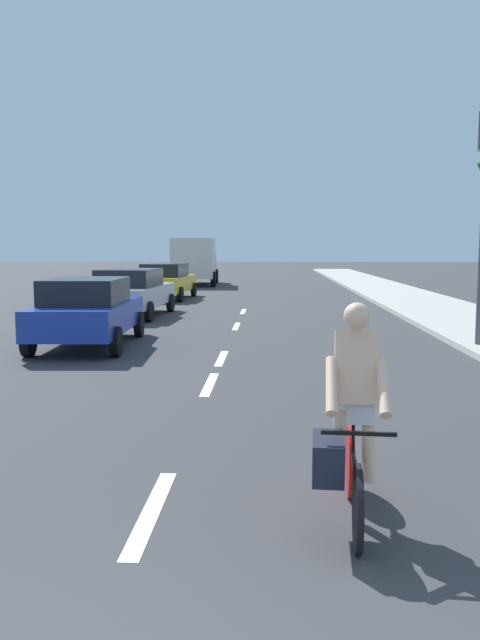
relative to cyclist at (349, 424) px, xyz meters
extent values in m
plane|color=#38383A|center=(-1.66, 16.99, -0.83)|extent=(160.00, 160.00, 0.00)
cube|color=#B2ADA3|center=(5.31, 18.99, -0.76)|extent=(3.60, 80.00, 0.14)
cube|color=white|center=(-1.66, 0.13, -0.83)|extent=(0.16, 1.80, 0.01)
cube|color=white|center=(-1.66, 5.19, -0.83)|extent=(0.16, 1.80, 0.01)
cube|color=white|center=(-1.66, 7.65, -0.83)|extent=(0.16, 1.80, 0.01)
cube|color=white|center=(-1.66, 12.95, -0.83)|extent=(0.16, 1.80, 0.01)
cube|color=white|center=(-1.66, 17.22, -0.83)|extent=(0.16, 1.80, 0.01)
cylinder|color=black|center=(0.01, -0.49, -0.50)|extent=(0.10, 0.66, 0.66)
cylinder|color=red|center=(0.09, 0.55, -0.50)|extent=(0.10, 0.66, 0.66)
cube|color=black|center=(0.05, 0.03, -0.32)|extent=(0.10, 0.95, 0.04)
cylinder|color=black|center=(0.07, 0.24, -0.08)|extent=(0.03, 0.03, 0.48)
cube|color=black|center=(0.02, -0.41, 0.05)|extent=(0.56, 0.07, 0.03)
cube|color=beige|center=(0.06, 0.11, 0.45)|extent=(0.36, 0.34, 0.63)
sphere|color=beige|center=(0.05, 0.05, 0.88)|extent=(0.22, 0.22, 0.22)
cube|color=white|center=(0.06, 0.16, 0.12)|extent=(0.33, 0.24, 0.28)
cube|color=black|center=(-0.19, -0.24, -0.20)|extent=(0.28, 0.54, 0.32)
cylinder|color=beige|center=(0.18, 0.10, -0.20)|extent=(0.13, 0.32, 0.62)
cylinder|color=beige|center=(-0.06, 0.12, -0.20)|extent=(0.12, 0.21, 0.63)
cylinder|color=beige|center=(0.24, -0.17, 0.35)|extent=(0.12, 0.49, 0.41)
cylinder|color=beige|center=(-0.16, -0.14, 0.35)|extent=(0.12, 0.49, 0.41)
cube|color=#1E389E|center=(-4.85, 9.16, -0.14)|extent=(2.03, 4.43, 0.64)
cube|color=black|center=(-4.84, 8.94, 0.46)|extent=(1.71, 2.33, 0.56)
cylinder|color=black|center=(-5.83, 10.59, -0.51)|extent=(0.21, 0.65, 0.64)
cylinder|color=black|center=(-4.01, 10.68, -0.51)|extent=(0.21, 0.65, 0.64)
cylinder|color=black|center=(-5.69, 7.64, -0.51)|extent=(0.21, 0.65, 0.64)
cylinder|color=black|center=(-3.87, 7.73, -0.51)|extent=(0.21, 0.65, 0.64)
cube|color=#B7BABF|center=(-5.26, 15.46, -0.14)|extent=(2.15, 4.67, 0.64)
cube|color=black|center=(-5.27, 15.23, 0.46)|extent=(1.81, 2.46, 0.56)
cylinder|color=black|center=(-6.14, 17.07, -0.51)|extent=(0.21, 0.65, 0.64)
cylinder|color=black|center=(-4.22, 16.97, -0.51)|extent=(0.21, 0.65, 0.64)
cylinder|color=black|center=(-6.30, 13.96, -0.51)|extent=(0.21, 0.65, 0.64)
cylinder|color=black|center=(-4.38, 13.86, -0.51)|extent=(0.21, 0.65, 0.64)
cube|color=gold|center=(-5.32, 22.57, -0.14)|extent=(2.16, 4.63, 0.64)
cube|color=black|center=(-5.34, 22.35, 0.46)|extent=(1.81, 2.45, 0.56)
cylinder|color=black|center=(-6.18, 24.16, -0.51)|extent=(0.22, 0.65, 0.64)
cylinder|color=black|center=(-4.29, 24.05, -0.51)|extent=(0.22, 0.65, 0.64)
cylinder|color=black|center=(-6.36, 21.09, -0.51)|extent=(0.22, 0.65, 0.64)
cylinder|color=black|center=(-4.46, 20.98, -0.51)|extent=(0.22, 0.65, 0.64)
cube|color=beige|center=(-5.46, 35.31, 0.37)|extent=(2.51, 2.46, 1.40)
cube|color=silver|center=(-5.31, 32.32, 0.82)|extent=(2.60, 4.27, 2.30)
cylinder|color=black|center=(-6.65, 35.12, -0.38)|extent=(0.32, 0.91, 0.90)
cylinder|color=black|center=(-4.25, 35.24, -0.38)|extent=(0.32, 0.91, 0.90)
cylinder|color=black|center=(-6.46, 31.22, -0.38)|extent=(0.32, 0.91, 0.90)
cylinder|color=black|center=(-4.06, 31.34, -0.38)|extent=(0.32, 0.91, 0.90)
camera|label=1|loc=(-0.63, -5.00, 1.42)|focal=35.25mm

